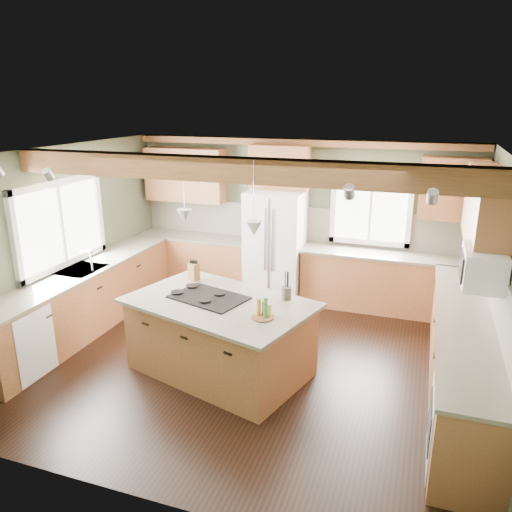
% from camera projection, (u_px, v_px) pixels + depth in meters
% --- Properties ---
extents(floor, '(5.60, 5.60, 0.00)m').
position_uv_depth(floor, '(249.00, 359.00, 6.41)').
color(floor, black).
rests_on(floor, ground).
extents(ceiling, '(5.60, 5.60, 0.00)m').
position_uv_depth(ceiling, '(248.00, 154.00, 5.63)').
color(ceiling, silver).
rests_on(ceiling, wall_back).
extents(wall_back, '(5.60, 0.00, 5.60)m').
position_uv_depth(wall_back, '(300.00, 218.00, 8.28)').
color(wall_back, '#434A34').
rests_on(wall_back, ground).
extents(wall_left, '(0.00, 5.00, 5.00)m').
position_uv_depth(wall_left, '(58.00, 242.00, 6.90)').
color(wall_left, '#434A34').
rests_on(wall_left, ground).
extents(wall_right, '(0.00, 5.00, 5.00)m').
position_uv_depth(wall_right, '(503.00, 291.00, 5.15)').
color(wall_right, '#434A34').
rests_on(wall_right, ground).
extents(ceiling_beam, '(5.55, 0.26, 0.26)m').
position_uv_depth(ceiling_beam, '(236.00, 170.00, 5.33)').
color(ceiling_beam, '#512E17').
rests_on(ceiling_beam, ceiling).
extents(soffit_trim, '(5.55, 0.20, 0.10)m').
position_uv_depth(soffit_trim, '(300.00, 143.00, 7.81)').
color(soffit_trim, '#512E17').
rests_on(soffit_trim, ceiling).
extents(backsplash_back, '(5.58, 0.03, 0.58)m').
position_uv_depth(backsplash_back, '(299.00, 224.00, 8.29)').
color(backsplash_back, brown).
rests_on(backsplash_back, wall_back).
extents(backsplash_right, '(0.03, 3.70, 0.58)m').
position_uv_depth(backsplash_right, '(499.00, 297.00, 5.23)').
color(backsplash_right, brown).
rests_on(backsplash_right, wall_right).
extents(base_cab_back_left, '(2.02, 0.60, 0.88)m').
position_uv_depth(base_cab_back_left, '(196.00, 262.00, 8.82)').
color(base_cab_back_left, brown).
rests_on(base_cab_back_left, floor).
extents(counter_back_left, '(2.06, 0.64, 0.04)m').
position_uv_depth(counter_back_left, '(195.00, 237.00, 8.69)').
color(counter_back_left, brown).
rests_on(counter_back_left, base_cab_back_left).
extents(base_cab_back_right, '(2.62, 0.60, 0.88)m').
position_uv_depth(base_cab_back_right, '(386.00, 283.00, 7.80)').
color(base_cab_back_right, brown).
rests_on(base_cab_back_right, floor).
extents(counter_back_right, '(2.66, 0.64, 0.04)m').
position_uv_depth(counter_back_right, '(388.00, 255.00, 7.66)').
color(counter_back_right, brown).
rests_on(counter_back_right, base_cab_back_right).
extents(base_cab_left, '(0.60, 3.70, 0.88)m').
position_uv_depth(base_cab_left, '(85.00, 301.00, 7.11)').
color(base_cab_left, brown).
rests_on(base_cab_left, floor).
extents(counter_left, '(0.64, 3.74, 0.04)m').
position_uv_depth(counter_left, '(82.00, 271.00, 6.97)').
color(counter_left, brown).
rests_on(counter_left, base_cab_left).
extents(base_cab_right, '(0.60, 3.70, 0.88)m').
position_uv_depth(base_cab_right, '(461.00, 358.00, 5.55)').
color(base_cab_right, brown).
rests_on(base_cab_right, floor).
extents(counter_right, '(0.64, 3.74, 0.04)m').
position_uv_depth(counter_right, '(466.00, 320.00, 5.41)').
color(counter_right, brown).
rests_on(counter_right, base_cab_right).
extents(upper_cab_back_left, '(1.40, 0.35, 0.90)m').
position_uv_depth(upper_cab_back_left, '(185.00, 175.00, 8.54)').
color(upper_cab_back_left, brown).
rests_on(upper_cab_back_left, wall_back).
extents(upper_cab_over_fridge, '(0.96, 0.35, 0.70)m').
position_uv_depth(upper_cab_over_fridge, '(280.00, 167.00, 7.96)').
color(upper_cab_over_fridge, brown).
rests_on(upper_cab_over_fridge, wall_back).
extents(upper_cab_right, '(0.35, 2.20, 0.90)m').
position_uv_depth(upper_cab_right, '(485.00, 210.00, 5.82)').
color(upper_cab_right, brown).
rests_on(upper_cab_right, wall_right).
extents(upper_cab_back_corner, '(0.90, 0.35, 0.90)m').
position_uv_depth(upper_cab_back_corner, '(452.00, 189.00, 7.21)').
color(upper_cab_back_corner, brown).
rests_on(upper_cab_back_corner, wall_back).
extents(window_left, '(0.04, 1.60, 1.05)m').
position_uv_depth(window_left, '(60.00, 224.00, 6.86)').
color(window_left, white).
rests_on(window_left, wall_left).
extents(window_back, '(1.10, 0.04, 1.00)m').
position_uv_depth(window_back, '(371.00, 208.00, 7.82)').
color(window_back, white).
rests_on(window_back, wall_back).
extents(sink, '(0.50, 0.65, 0.03)m').
position_uv_depth(sink, '(82.00, 270.00, 6.97)').
color(sink, '#262628').
rests_on(sink, counter_left).
extents(faucet, '(0.02, 0.02, 0.28)m').
position_uv_depth(faucet, '(92.00, 262.00, 6.87)').
color(faucet, '#B2B2B7').
rests_on(faucet, sink).
extents(dishwasher, '(0.60, 0.60, 0.84)m').
position_uv_depth(dishwasher, '(17.00, 342.00, 5.94)').
color(dishwasher, white).
rests_on(dishwasher, floor).
extents(oven, '(0.60, 0.72, 0.84)m').
position_uv_depth(oven, '(466.00, 428.00, 4.38)').
color(oven, white).
rests_on(oven, floor).
extents(microwave, '(0.40, 0.70, 0.38)m').
position_uv_depth(microwave, '(483.00, 267.00, 5.10)').
color(microwave, white).
rests_on(microwave, wall_right).
extents(pendant_left, '(0.18, 0.18, 0.16)m').
position_uv_depth(pendant_left, '(185.00, 216.00, 5.85)').
color(pendant_left, '#B2B2B7').
rests_on(pendant_left, ceiling).
extents(pendant_right, '(0.18, 0.18, 0.16)m').
position_uv_depth(pendant_right, '(254.00, 228.00, 5.30)').
color(pendant_right, '#B2B2B7').
rests_on(pendant_right, ceiling).
extents(refrigerator, '(0.90, 0.74, 1.80)m').
position_uv_depth(refrigerator, '(275.00, 246.00, 8.15)').
color(refrigerator, white).
rests_on(refrigerator, floor).
extents(island, '(2.26, 1.73, 0.88)m').
position_uv_depth(island, '(220.00, 338.00, 6.01)').
color(island, brown).
rests_on(island, floor).
extents(island_top, '(2.43, 1.90, 0.04)m').
position_uv_depth(island_top, '(220.00, 303.00, 5.87)').
color(island_top, brown).
rests_on(island_top, island).
extents(cooktop, '(0.99, 0.80, 0.02)m').
position_uv_depth(cooktop, '(209.00, 297.00, 5.95)').
color(cooktop, black).
rests_on(cooktop, island_top).
extents(knife_block, '(0.16, 0.15, 0.22)m').
position_uv_depth(knife_block, '(194.00, 272.00, 6.52)').
color(knife_block, brown).
rests_on(knife_block, island_top).
extents(utensil_crock, '(0.14, 0.14, 0.16)m').
position_uv_depth(utensil_crock, '(286.00, 293.00, 5.90)').
color(utensil_crock, '#433A36').
rests_on(utensil_crock, island_top).
extents(bottle_tray, '(0.29, 0.29, 0.23)m').
position_uv_depth(bottle_tray, '(263.00, 308.00, 5.38)').
color(bottle_tray, brown).
rests_on(bottle_tray, island_top).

